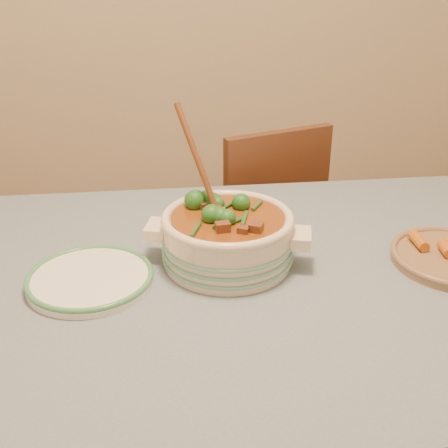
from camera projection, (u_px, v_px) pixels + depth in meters
name	position (u px, v px, depth m)	size (l,w,h in m)	color
dining_table	(277.00, 304.00, 1.35)	(1.68, 1.08, 0.76)	brown
stew_casserole	(227.00, 233.00, 1.32)	(0.40, 0.37, 0.37)	beige
white_plate	(90.00, 278.00, 1.26)	(0.31, 0.31, 0.03)	white
condiment_bowl	(216.00, 212.00, 1.54)	(0.11, 0.11, 0.05)	black
chair_far	(262.00, 220.00, 2.15)	(0.52, 0.52, 0.88)	#562F1A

